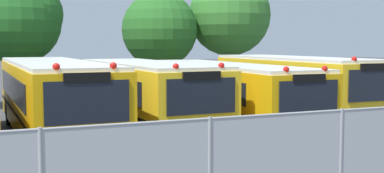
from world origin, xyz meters
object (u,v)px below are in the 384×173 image
object	(u,v)px
school_bus_3	(225,92)
tree_3	(231,16)
tree_2	(160,29)
school_bus_1	(52,96)
school_bus_2	(146,94)
tree_1	(21,19)
school_bus_4	(293,86)

from	to	relation	value
school_bus_3	tree_3	distance (m)	11.68
school_bus_3	tree_2	world-z (taller)	tree_2
school_bus_1	tree_3	world-z (taller)	tree_3
school_bus_2	tree_3	bearing A→B (deg)	-132.26
tree_3	school_bus_2	bearing A→B (deg)	-130.94
school_bus_1	tree_2	bearing A→B (deg)	-127.22
school_bus_3	tree_1	bearing A→B (deg)	-55.35
school_bus_2	tree_2	world-z (taller)	tree_2
school_bus_4	tree_1	size ratio (longest dim) A/B	1.47
tree_3	school_bus_3	bearing A→B (deg)	-118.66
tree_2	tree_3	distance (m)	4.51
school_bus_3	tree_3	size ratio (longest dim) A/B	1.51
tree_1	tree_3	size ratio (longest dim) A/B	0.89
school_bus_1	tree_1	size ratio (longest dim) A/B	1.72
school_bus_1	tree_3	xyz separation A→B (m)	(11.78, 9.71, 3.41)
tree_2	tree_3	world-z (taller)	tree_3
school_bus_2	school_bus_3	size ratio (longest dim) A/B	0.86
school_bus_1	tree_3	distance (m)	15.64
tree_1	school_bus_4	bearing A→B (deg)	-43.70
school_bus_1	tree_2	world-z (taller)	tree_2
school_bus_1	school_bus_4	xyz separation A→B (m)	(9.73, 0.17, 0.01)
school_bus_1	tree_1	xyz separation A→B (m)	(-0.10, 9.57, 2.96)
school_bus_4	tree_3	size ratio (longest dim) A/B	1.31
school_bus_4	tree_3	distance (m)	10.33
school_bus_4	school_bus_1	bearing A→B (deg)	1.86
school_bus_1	tree_1	distance (m)	10.01
school_bus_2	tree_1	size ratio (longest dim) A/B	1.46
tree_1	tree_2	bearing A→B (deg)	2.19
school_bus_4	tree_3	bearing A→B (deg)	-101.27
school_bus_1	school_bus_2	size ratio (longest dim) A/B	1.17
school_bus_1	school_bus_4	distance (m)	9.73
school_bus_4	tree_3	xyz separation A→B (m)	(2.05, 9.54, 3.39)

